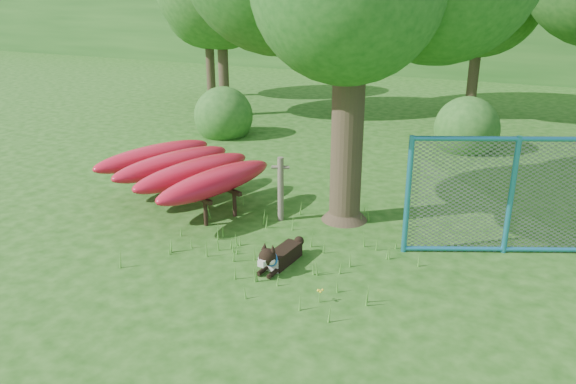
% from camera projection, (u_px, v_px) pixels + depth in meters
% --- Properties ---
extents(ground, '(80.00, 80.00, 0.00)m').
position_uv_depth(ground, '(245.00, 272.00, 9.00)').
color(ground, '#16440D').
rests_on(ground, ground).
extents(wooden_post, '(0.34, 0.20, 1.28)m').
position_uv_depth(wooden_post, '(281.00, 187.00, 10.80)').
color(wooden_post, brown).
rests_on(wooden_post, ground).
extents(kayak_rack, '(3.63, 3.93, 1.03)m').
position_uv_depth(kayak_rack, '(183.00, 168.00, 11.61)').
color(kayak_rack, black).
rests_on(kayak_rack, ground).
extents(husky_dog, '(0.37, 1.21, 0.54)m').
position_uv_depth(husky_dog, '(278.00, 256.00, 9.10)').
color(husky_dog, black).
rests_on(husky_dog, ground).
extents(fence_section, '(3.24, 1.54, 3.43)m').
position_uv_depth(fence_section, '(511.00, 196.00, 9.32)').
color(fence_section, teal).
rests_on(fence_section, ground).
extents(wildflower_clump, '(0.10, 0.08, 0.22)m').
position_uv_depth(wildflower_clump, '(320.00, 292.00, 8.06)').
color(wildflower_clump, '#4E922F').
rests_on(wildflower_clump, ground).
extents(bg_tree_f, '(3.60, 3.60, 5.55)m').
position_uv_depth(bg_tree_f, '(207.00, 3.00, 22.40)').
color(bg_tree_f, '#33281C').
rests_on(bg_tree_f, ground).
extents(shrub_left, '(1.80, 1.80, 1.80)m').
position_uv_depth(shrub_left, '(224.00, 135.00, 17.39)').
color(shrub_left, '#21551B').
rests_on(shrub_left, ground).
extents(shrub_mid, '(1.80, 1.80, 1.80)m').
position_uv_depth(shrub_mid, '(464.00, 150.00, 15.83)').
color(shrub_mid, '#21551B').
rests_on(shrub_mid, ground).
extents(wooded_hillside, '(80.00, 12.00, 6.00)m').
position_uv_depth(wooded_hillside, '(488.00, 13.00, 31.73)').
color(wooded_hillside, '#21551B').
rests_on(wooded_hillside, ground).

